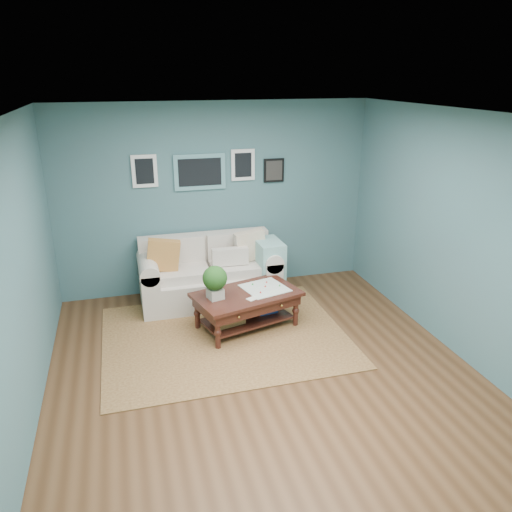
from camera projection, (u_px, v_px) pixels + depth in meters
name	position (u px, v px, depth m)	size (l,w,h in m)	color
room_shell	(264.00, 254.00, 4.93)	(5.00, 5.02, 2.70)	brown
area_rug	(225.00, 336.00, 6.13)	(2.91, 2.33, 0.01)	brown
loveseat	(215.00, 272.00, 7.01)	(1.95, 0.89, 1.00)	beige
coffee_table	(242.00, 300.00, 6.20)	(1.43, 1.05, 0.89)	black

